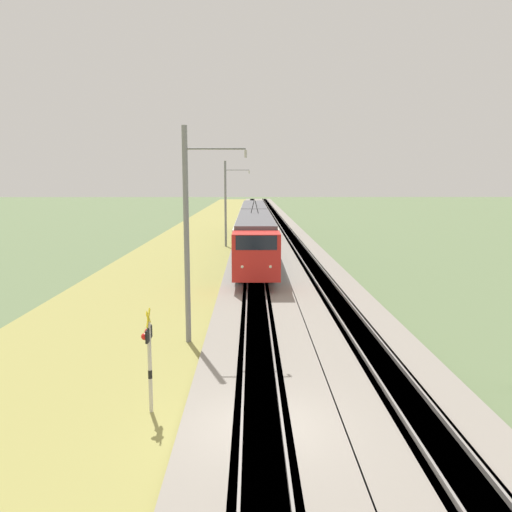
{
  "coord_description": "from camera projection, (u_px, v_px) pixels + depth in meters",
  "views": [
    {
      "loc": [
        -12.4,
        0.27,
        6.74
      ],
      "look_at": [
        17.46,
        0.0,
        2.24
      ],
      "focal_mm": 35.0,
      "sensor_mm": 36.0,
      "label": 1
    }
  ],
  "objects": [
    {
      "name": "crossing_signal_near",
      "position": [
        149.0,
        352.0,
        14.17
      ],
      "size": [
        0.7,
        0.23,
        3.17
      ],
      "rotation": [
        0.0,
        0.0,
        1.57
      ],
      "color": "beige",
      "rests_on": "ground"
    },
    {
      "name": "passenger_train",
      "position": [
        254.0,
        225.0,
        50.02
      ],
      "size": [
        43.56,
        2.94,
        5.09
      ],
      "rotation": [
        0.0,
        0.0,
        3.14
      ],
      "color": "red",
      "rests_on": "ground"
    },
    {
      "name": "grass_verge",
      "position": [
        210.0,
        235.0,
        62.65
      ],
      "size": [
        240.0,
        12.43,
        0.12
      ],
      "color": "#99934C",
      "rests_on": "ground"
    },
    {
      "name": "ground_plane",
      "position": [
        262.0,
        437.0,
        13.27
      ],
      "size": [
        400.0,
        400.0,
        0.0
      ],
      "primitive_type": "plane",
      "color": "#60754C"
    },
    {
      "name": "track_adjacent",
      "position": [
        288.0,
        234.0,
        62.73
      ],
      "size": [
        240.0,
        1.57,
        0.45
      ],
      "color": "#4C4238",
      "rests_on": "ground"
    },
    {
      "name": "ballast_adjacent",
      "position": [
        288.0,
        234.0,
        62.73
      ],
      "size": [
        240.0,
        4.4,
        0.3
      ],
      "color": "gray",
      "rests_on": "ground"
    },
    {
      "name": "catenary_mast_mid",
      "position": [
        226.0,
        203.0,
        50.3
      ],
      "size": [
        0.22,
        2.56,
        8.73
      ],
      "color": "slate",
      "rests_on": "ground"
    },
    {
      "name": "track_main",
      "position": [
        254.0,
        234.0,
        62.69
      ],
      "size": [
        240.0,
        1.57,
        0.45
      ],
      "color": "#4C4238",
      "rests_on": "ground"
    },
    {
      "name": "ballast_main",
      "position": [
        254.0,
        234.0,
        62.69
      ],
      "size": [
        240.0,
        4.4,
        0.3
      ],
      "color": "gray",
      "rests_on": "ground"
    },
    {
      "name": "catenary_mast_near",
      "position": [
        188.0,
        235.0,
        20.1
      ],
      "size": [
        0.22,
        2.56,
        8.9
      ],
      "color": "slate",
      "rests_on": "ground"
    }
  ]
}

